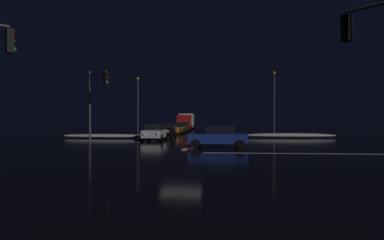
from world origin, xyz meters
The scene contains 16 objects.
ground centered at (0.00, 0.00, -0.05)m, with size 120.00×120.00×0.10m, color black.
stop_line_north centered at (0.00, 9.10, 0.00)m, with size 0.35×15.66×0.01m.
centre_line_ns centered at (0.00, 20.70, 0.00)m, with size 22.00×0.15×0.01m.
crosswalk_bar_east centered at (9.20, 0.00, 0.00)m, with size 15.66×0.40×0.01m.
snow_bank_left_curb centered at (-9.90, 15.36, 0.23)m, with size 10.81×1.50×0.45m.
snow_bank_right_curb centered at (9.90, 17.64, 0.26)m, with size 10.04×1.50×0.53m.
sedan_white centered at (-3.96, 11.94, 0.80)m, with size 2.02×4.33×1.57m.
sedan_black centered at (-3.98, 18.39, 0.80)m, with size 2.02×4.33×1.57m.
sedan_orange centered at (-3.74, 24.42, 0.80)m, with size 2.02×4.33×1.57m.
sedan_green centered at (-3.80, 30.59, 0.80)m, with size 2.02×4.33×1.57m.
sedan_red centered at (-3.86, 36.55, 0.80)m, with size 2.02×4.33×1.57m.
box_truck centered at (-4.15, 43.63, 1.71)m, with size 2.68×8.28×3.08m.
sedan_blue_crossing centered at (2.27, 3.91, 0.80)m, with size 4.33×2.02×1.57m.
traffic_signal_nw centered at (-8.53, 8.53, 4.38)m, with size 2.63×2.63×6.43m.
streetlamp_right_far centered at (10.20, 30.70, 5.22)m, with size 0.44×0.44×9.07m.
streetlamp_left_far centered at (-10.20, 30.70, 4.89)m, with size 0.44×0.44×8.43m.
Camera 1 is at (2.48, -21.40, 2.08)m, focal length 32.62 mm.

